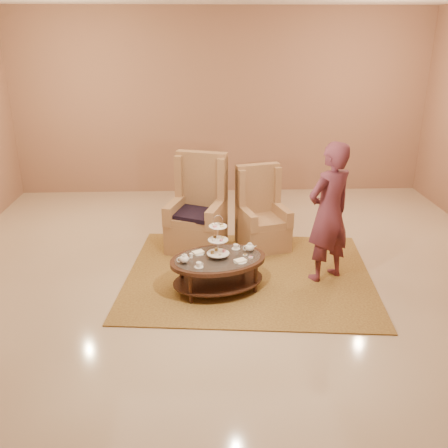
{
  "coord_description": "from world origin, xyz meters",
  "views": [
    {
      "loc": [
        -0.35,
        -5.77,
        3.07
      ],
      "look_at": [
        -0.1,
        0.2,
        0.74
      ],
      "focal_mm": 40.0,
      "sensor_mm": 36.0,
      "label": 1
    }
  ],
  "objects_px": {
    "armchair_right": "(261,220)",
    "tea_table": "(218,264)",
    "armchair_left": "(198,217)",
    "person": "(329,213)"
  },
  "relations": [
    {
      "from": "armchair_left",
      "to": "armchair_right",
      "type": "xyz_separation_m",
      "value": [
        0.94,
        -0.01,
        -0.07
      ]
    },
    {
      "from": "armchair_left",
      "to": "person",
      "type": "relative_size",
      "value": 0.77
    },
    {
      "from": "armchair_left",
      "to": "armchair_right",
      "type": "bearing_deg",
      "value": 16.72
    },
    {
      "from": "armchair_left",
      "to": "person",
      "type": "bearing_deg",
      "value": -16.33
    },
    {
      "from": "armchair_left",
      "to": "armchair_right",
      "type": "distance_m",
      "value": 0.94
    },
    {
      "from": "tea_table",
      "to": "person",
      "type": "relative_size",
      "value": 0.76
    },
    {
      "from": "armchair_left",
      "to": "tea_table",
      "type": "bearing_deg",
      "value": -62.1
    },
    {
      "from": "person",
      "to": "armchair_left",
      "type": "bearing_deg",
      "value": -64.2
    },
    {
      "from": "armchair_right",
      "to": "person",
      "type": "bearing_deg",
      "value": -72.29
    },
    {
      "from": "armchair_right",
      "to": "tea_table",
      "type": "bearing_deg",
      "value": -132.12
    }
  ]
}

